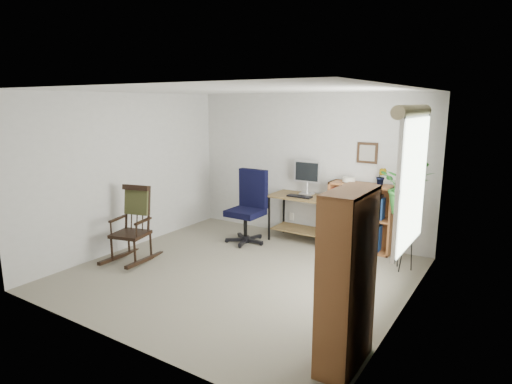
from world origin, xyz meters
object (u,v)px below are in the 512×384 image
Objects in this scene: low_bookshelf at (361,217)px; office_chair at (245,207)px; rocking_chair at (130,224)px; desk at (302,218)px; tall_bookshelf at (347,281)px.

office_chair is at bearing -157.63° from low_bookshelf.
rocking_chair is 1.06× the size of low_bookshelf.
low_bookshelf is at bearing 7.29° from desk.
rocking_chair is at bearing -127.79° from desk.
tall_bookshelf reaches higher than office_chair.
tall_bookshelf is (3.52, -0.72, 0.23)m from rocking_chair.
desk is 1.02× the size of low_bookshelf.
office_chair is at bearing 45.78° from rocking_chair.
desk is 2.73m from rocking_chair.
desk is 0.96× the size of rocking_chair.
rocking_chair is at bearing -120.22° from office_chair.
desk is 0.96m from low_bookshelf.
rocking_chair is 0.71× the size of tall_bookshelf.
office_chair is 1.83m from rocking_chair.
low_bookshelf is 3.14m from tall_bookshelf.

